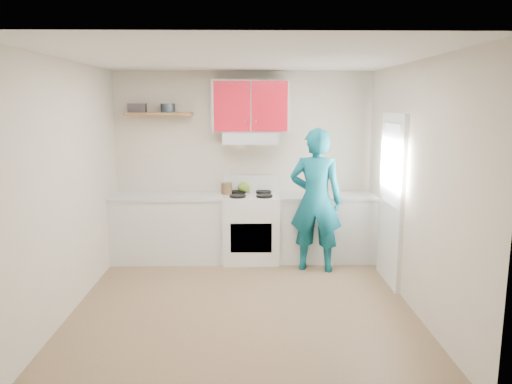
{
  "coord_description": "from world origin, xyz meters",
  "views": [
    {
      "loc": [
        0.04,
        -5.0,
        2.16
      ],
      "look_at": [
        0.15,
        0.55,
        1.15
      ],
      "focal_mm": 34.26,
      "sensor_mm": 36.0,
      "label": 1
    }
  ],
  "objects_px": {
    "crock": "(227,189)",
    "person": "(316,200)",
    "tin": "(168,108)",
    "stove": "(251,228)",
    "kettle": "(244,187)"
  },
  "relations": [
    {
      "from": "crock",
      "to": "person",
      "type": "xyz_separation_m",
      "value": [
        1.17,
        -0.52,
        -0.06
      ]
    },
    {
      "from": "tin",
      "to": "kettle",
      "type": "relative_size",
      "value": 1.09
    },
    {
      "from": "tin",
      "to": "person",
      "type": "distance_m",
      "value": 2.37
    },
    {
      "from": "tin",
      "to": "kettle",
      "type": "distance_m",
      "value": 1.51
    },
    {
      "from": "tin",
      "to": "kettle",
      "type": "xyz_separation_m",
      "value": [
        1.03,
        -0.0,
        -1.1
      ]
    },
    {
      "from": "kettle",
      "to": "stove",
      "type": "bearing_deg",
      "value": -61.06
    },
    {
      "from": "kettle",
      "to": "crock",
      "type": "xyz_separation_m",
      "value": [
        -0.24,
        -0.1,
        -0.01
      ]
    },
    {
      "from": "stove",
      "to": "tin",
      "type": "xyz_separation_m",
      "value": [
        -1.13,
        0.19,
        1.64
      ]
    },
    {
      "from": "stove",
      "to": "tin",
      "type": "bearing_deg",
      "value": 170.35
    },
    {
      "from": "kettle",
      "to": "person",
      "type": "relative_size",
      "value": 0.1
    },
    {
      "from": "stove",
      "to": "person",
      "type": "height_order",
      "value": "person"
    },
    {
      "from": "stove",
      "to": "person",
      "type": "bearing_deg",
      "value": -27.16
    },
    {
      "from": "kettle",
      "to": "crock",
      "type": "height_order",
      "value": "crock"
    },
    {
      "from": "tin",
      "to": "person",
      "type": "relative_size",
      "value": 0.1
    },
    {
      "from": "crock",
      "to": "tin",
      "type": "bearing_deg",
      "value": 172.64
    }
  ]
}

